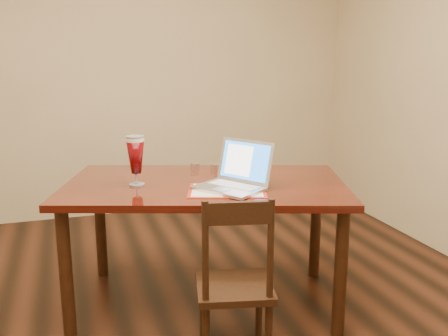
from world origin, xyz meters
name	(u,v)px	position (x,y,z in m)	size (l,w,h in m)	color
dining_table	(204,196)	(0.29, 0.54, 0.69)	(1.84, 1.38, 1.06)	#52120B
dining_chair	(235,284)	(0.27, -0.08, 0.41)	(0.44, 0.42, 0.88)	black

